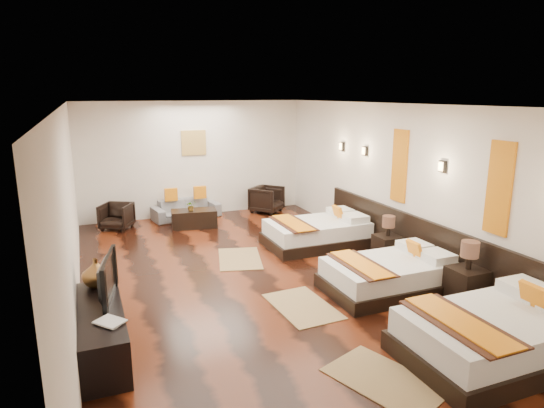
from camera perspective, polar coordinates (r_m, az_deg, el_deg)
name	(u,v)px	position (r m, az deg, el deg)	size (l,w,h in m)	color
floor	(264,283)	(7.64, -0.95, -9.57)	(5.50, 9.50, 0.01)	black
ceiling	(264,105)	(7.04, -1.04, 11.93)	(5.50, 9.50, 0.01)	white
back_wall	(194,159)	(11.70, -9.45, 5.42)	(5.50, 0.01, 2.80)	silver
left_wall	(70,215)	(6.75, -23.32, -1.24)	(0.01, 9.50, 2.80)	silver
right_wall	(410,185)	(8.57, 16.44, 2.21)	(0.01, 9.50, 2.80)	silver
headboard_panel	(435,251)	(8.19, 19.25, -5.38)	(0.08, 6.60, 0.90)	black
bed_near	(499,335)	(6.13, 25.84, -14.11)	(2.18, 1.37, 0.83)	black
bed_mid	(390,274)	(7.51, 14.15, -8.31)	(1.95, 1.22, 0.74)	black
bed_far	(318,232)	(9.42, 5.59, -3.46)	(2.01, 1.26, 0.77)	black
nightstand_a	(467,282)	(7.39, 22.60, -8.70)	(0.47, 0.47, 0.93)	black
nightstand_b	(387,245)	(8.76, 13.85, -4.86)	(0.42, 0.42, 0.84)	black
jute_mat_near	(385,380)	(5.44, 13.55, -20.10)	(0.75, 1.20, 0.01)	#96784C
jute_mat_mid	(302,306)	(6.86, 3.72, -12.30)	(0.75, 1.20, 0.01)	#96784C
jute_mat_far	(240,259)	(8.70, -3.95, -6.64)	(0.75, 1.20, 0.01)	#96784C
tv_console	(102,331)	(5.99, -19.99, -14.29)	(0.50, 1.80, 0.55)	black
tv	(101,278)	(6.02, -20.04, -8.47)	(0.93, 0.12, 0.54)	black
book	(102,327)	(5.43, -20.00, -13.84)	(0.23, 0.31, 0.03)	black
figurine	(96,273)	(6.46, -20.60, -7.81)	(0.36, 0.36, 0.37)	brown
sofa	(186,209)	(11.56, -10.38, -0.59)	(1.61, 0.63, 0.47)	slate
armchair_left	(116,216)	(11.04, -18.39, -1.41)	(0.62, 0.64, 0.58)	black
armchair_right	(267,199)	(11.96, -0.63, 0.57)	(0.71, 0.73, 0.66)	black
coffee_table	(194,219)	(10.78, -9.45, -1.76)	(1.00, 0.50, 0.40)	black
table_plant	(191,206)	(10.63, -9.82, -0.21)	(0.22, 0.19, 0.24)	#256321
orange_panel_a	(499,188)	(7.14, 25.90, 1.73)	(0.04, 0.40, 1.30)	#D86014
orange_panel_b	(400,166)	(8.74, 15.25, 4.49)	(0.04, 0.40, 1.30)	#D86014
sconce_mid	(442,166)	(7.87, 19.99, 4.33)	(0.07, 0.12, 0.18)	black
sconce_far	(365,151)	(9.60, 11.21, 6.36)	(0.07, 0.12, 0.18)	black
sconce_lounge	(342,146)	(10.35, 8.48, 6.96)	(0.07, 0.12, 0.18)	black
gold_artwork	(194,143)	(11.63, -9.50, 7.36)	(0.60, 0.04, 0.60)	#AD873F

